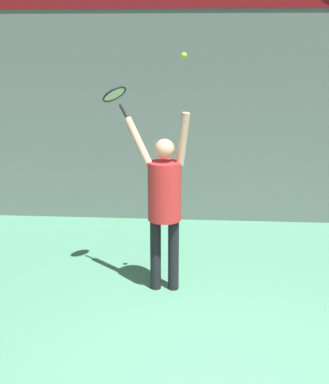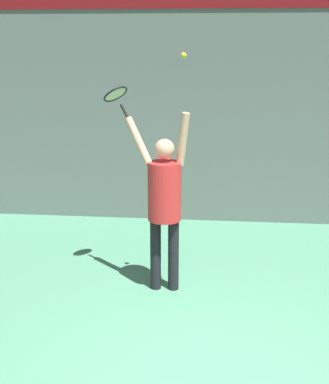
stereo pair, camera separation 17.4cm
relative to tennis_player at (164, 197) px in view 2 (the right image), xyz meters
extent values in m
cube|color=slate|center=(0.60, 2.67, 1.34)|extent=(18.00, 0.10, 5.00)
cylinder|color=black|center=(-0.10, 0.00, -0.72)|extent=(0.13, 0.13, 0.89)
cylinder|color=black|center=(0.11, 0.00, -0.72)|extent=(0.13, 0.13, 0.89)
cylinder|color=red|center=(0.00, 0.00, 0.08)|extent=(0.39, 0.39, 0.69)
sphere|color=#D8A884|center=(0.00, 0.00, 0.58)|extent=(0.23, 0.23, 0.23)
cylinder|color=#D8A884|center=(0.21, -0.03, 0.69)|extent=(0.19, 0.18, 0.61)
cylinder|color=#D8A884|center=(-0.31, 0.11, 0.64)|extent=(0.39, 0.34, 0.55)
cylinder|color=black|center=(-0.49, 0.25, 0.96)|extent=(0.13, 0.11, 0.17)
torus|color=black|center=(-0.61, 0.34, 1.15)|extent=(0.39, 0.40, 0.21)
cylinder|color=beige|center=(-0.61, 0.34, 1.15)|extent=(0.33, 0.34, 0.16)
sphere|color=#CCDB2D|center=(0.22, -0.13, 1.61)|extent=(0.07, 0.07, 0.07)
camera|label=1|loc=(0.44, -5.96, 1.76)|focal=50.00mm
camera|label=2|loc=(0.61, -5.94, 1.76)|focal=50.00mm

